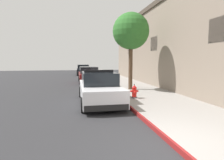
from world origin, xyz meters
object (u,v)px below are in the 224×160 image
at_px(police_cruiser, 99,88).
at_px(fire_hydrant, 134,91).
at_px(parked_car_silver_ahead, 89,75).
at_px(street_tree, 131,32).
at_px(parked_car_dark_far, 83,70).

xyz_separation_m(police_cruiser, fire_hydrant, (1.92, 0.10, -0.25)).
bearing_deg(parked_car_silver_ahead, street_tree, -66.11).
bearing_deg(fire_hydrant, parked_car_silver_ahead, 101.79).
bearing_deg(police_cruiser, parked_car_silver_ahead, 89.47).
relative_size(parked_car_silver_ahead, parked_car_dark_far, 1.00).
distance_m(parked_car_silver_ahead, fire_hydrant, 9.01).
bearing_deg(parked_car_silver_ahead, police_cruiser, -90.53).
relative_size(parked_car_dark_far, street_tree, 0.92).
bearing_deg(street_tree, fire_hydrant, -102.67).
relative_size(police_cruiser, parked_car_dark_far, 1.00).
relative_size(fire_hydrant, street_tree, 0.14).
bearing_deg(parked_car_silver_ahead, parked_car_dark_far, 90.63).
bearing_deg(parked_car_dark_far, police_cruiser, -89.90).
distance_m(police_cruiser, parked_car_dark_far, 19.58).
relative_size(parked_car_dark_far, fire_hydrant, 6.37).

